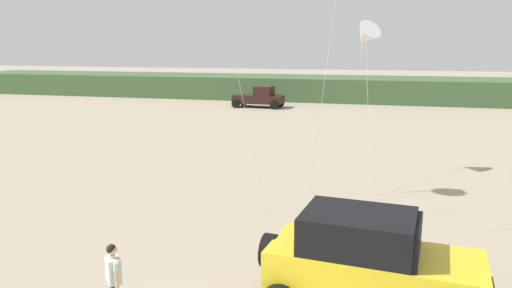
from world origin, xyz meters
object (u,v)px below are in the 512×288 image
Objects in this scene: jeep at (370,262)px; kite_white_parafoil at (366,36)px; distant_pickup at (260,97)px; person_watching at (114,277)px.

kite_white_parafoil is (-0.75, 12.59, 4.90)m from jeep.
jeep is 1.05× the size of distant_pickup.
kite_white_parafoil is at bearing -64.64° from distant_pickup.
distant_pickup is 0.69× the size of kite_white_parafoil.
kite_white_parafoil is at bearing 93.43° from jeep.
person_watching is 15.64m from kite_white_parafoil.
person_watching is at bearing -164.00° from jeep.
distant_pickup is (-5.71, 35.49, 0.00)m from person_watching.
kite_white_parafoil reaches higher than jeep.
jeep is 13.53m from kite_white_parafoil.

